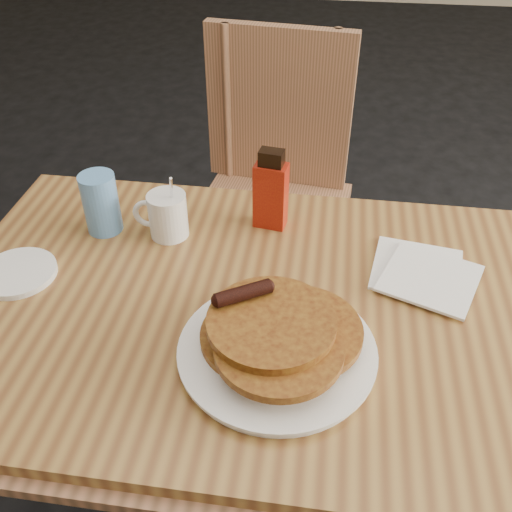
{
  "coord_description": "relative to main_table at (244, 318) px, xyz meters",
  "views": [
    {
      "loc": [
        0.07,
        -0.77,
        1.46
      ],
      "look_at": [
        -0.04,
        0.03,
        0.82
      ],
      "focal_mm": 40.0,
      "sensor_mm": 36.0,
      "label": 1
    }
  ],
  "objects": [
    {
      "name": "floor",
      "position": [
        0.06,
        0.02,
        -0.71
      ],
      "size": [
        10.0,
        10.0,
        0.0
      ],
      "primitive_type": "plane",
      "color": "black",
      "rests_on": "ground"
    },
    {
      "name": "chair_main_far",
      "position": [
        -0.03,
        0.77,
        -0.12
      ],
      "size": [
        0.49,
        0.49,
        0.98
      ],
      "rotation": [
        0.0,
        0.0,
        -0.12
      ],
      "color": "#B07652",
      "rests_on": "floor"
    },
    {
      "name": "pancake_plate",
      "position": [
        0.07,
        -0.12,
        0.07
      ],
      "size": [
        0.32,
        0.32,
        0.1
      ],
      "rotation": [
        0.0,
        0.0,
        0.11
      ],
      "color": "white",
      "rests_on": "main_table"
    },
    {
      "name": "blue_tumbler",
      "position": [
        -0.32,
        0.18,
        0.11
      ],
      "size": [
        0.08,
        0.08,
        0.13
      ],
      "primitive_type": "cylinder",
      "rotation": [
        0.0,
        0.0,
        -0.13
      ],
      "color": "#5E9ADD",
      "rests_on": "main_table"
    },
    {
      "name": "syrup_bottle",
      "position": [
        0.02,
        0.24,
        0.13
      ],
      "size": [
        0.07,
        0.05,
        0.18
      ],
      "rotation": [
        0.0,
        0.0,
        -0.16
      ],
      "color": "maroon",
      "rests_on": "main_table"
    },
    {
      "name": "coffee_mug",
      "position": [
        -0.19,
        0.18,
        0.09
      ],
      "size": [
        0.11,
        0.08,
        0.15
      ],
      "rotation": [
        0.0,
        0.0,
        -0.1
      ],
      "color": "white",
      "rests_on": "main_table"
    },
    {
      "name": "napkin_stack",
      "position": [
        0.33,
        0.11,
        0.05
      ],
      "size": [
        0.22,
        0.23,
        0.01
      ],
      "rotation": [
        0.0,
        0.0,
        -0.17
      ],
      "color": "white",
      "rests_on": "main_table"
    },
    {
      "name": "side_saucer",
      "position": [
        -0.44,
        0.01,
        0.05
      ],
      "size": [
        0.18,
        0.18,
        0.01
      ],
      "primitive_type": "cylinder",
      "rotation": [
        0.0,
        0.0,
        0.29
      ],
      "color": "white",
      "rests_on": "main_table"
    },
    {
      "name": "main_table",
      "position": [
        0.0,
        0.0,
        0.0
      ],
      "size": [
        1.16,
        0.79,
        0.75
      ],
      "rotation": [
        0.0,
        0.0,
        -0.01
      ],
      "color": "#A17539",
      "rests_on": "floor"
    }
  ]
}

